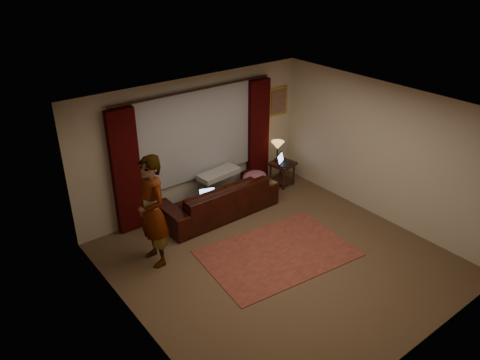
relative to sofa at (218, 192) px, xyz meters
The scene contains 20 objects.
floor 1.94m from the sofa, 92.64° to the right, with size 5.00×5.00×0.01m, color brown.
ceiling 2.84m from the sofa, 92.64° to the right, with size 5.00×5.00×0.02m, color silver.
wall_back 1.04m from the sofa, 97.95° to the left, with size 5.00×0.02×2.60m, color #C0B39A.
wall_front 4.46m from the sofa, 91.13° to the right, with size 5.00×0.02×2.60m, color #C0B39A.
wall_left 3.30m from the sofa, 144.00° to the right, with size 0.02×5.00×2.60m, color #C0B39A.
wall_right 3.17m from the sofa, 37.91° to the right, with size 0.02×5.00×2.60m, color #C0B39A.
sheer_curtain 1.17m from the sofa, 98.79° to the left, with size 2.50×0.05×1.80m, color #9C9DA4.
drape_left 1.81m from the sofa, 162.17° to the left, with size 0.50×0.14×2.30m, color black.
drape_right 1.66m from the sofa, 19.86° to the left, with size 0.50×0.14×2.30m, color black.
curtain_rod 1.97m from the sofa, 99.64° to the left, with size 0.04×0.04×3.40m, color black.
picture_frame 2.45m from the sofa, 16.34° to the left, with size 0.50×0.04×0.60m, color gold.
sofa is the anchor object (origin of this frame).
throw_blanket 0.58m from the sofa, 50.01° to the left, with size 0.88×0.35×0.10m, color #999993.
clothing_pile 0.82m from the sofa, ahead, with size 0.52×0.40×0.22m, color brown.
laptop_sofa 0.45m from the sofa, 148.31° to the right, with size 0.33×0.36×0.24m, color black, non-canonical shape.
area_rug 1.78m from the sofa, 89.12° to the right, with size 2.50×1.67×0.01m, color brown.
end_table 1.82m from the sofa, ahead, with size 0.47×0.47×0.54m, color black.
tiffany_lamp 1.81m from the sofa, ahead, with size 0.28×0.28×0.45m, color olive, non-canonical shape.
laptop_table 1.79m from the sofa, ahead, with size 0.32×0.35×0.23m, color black, non-canonical shape.
person 1.88m from the sofa, 159.86° to the right, with size 0.56×0.56×1.91m, color #999993.
Camera 1 is at (-4.42, -4.63, 4.76)m, focal length 35.00 mm.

